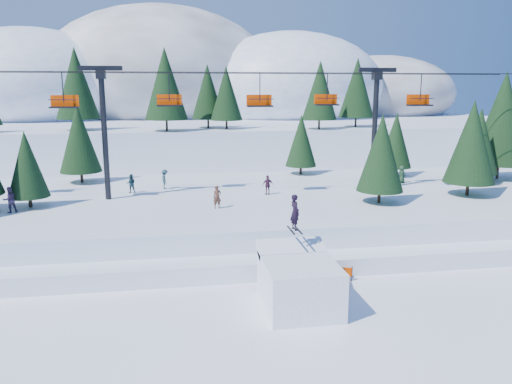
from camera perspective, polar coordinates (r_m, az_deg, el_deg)
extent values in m
plane|color=white|center=(24.92, 0.21, -14.71)|extent=(160.00, 160.00, 0.00)
cube|color=white|center=(41.36, -3.93, -2.06)|extent=(70.00, 22.00, 2.50)
cube|color=white|center=(32.02, -2.18, -7.50)|extent=(70.00, 6.00, 1.10)
cube|color=white|center=(90.44, -7.00, 6.53)|extent=(110.00, 60.00, 6.00)
ellipsoid|color=white|center=(97.09, -24.31, 10.94)|extent=(36.00, 32.40, 19.80)
ellipsoid|color=#605B59|center=(100.05, -10.93, 12.79)|extent=(44.00, 39.60, 26.40)
ellipsoid|color=white|center=(94.53, 4.02, 11.92)|extent=(34.00, 30.60, 19.72)
ellipsoid|color=#605B59|center=(106.51, 13.96, 10.89)|extent=(30.00, 27.00, 15.00)
cylinder|color=black|center=(62.24, -10.15, 7.51)|extent=(0.26, 0.26, 1.39)
cone|color=#19381A|center=(62.08, -10.32, 12.09)|extent=(5.17, 5.17, 8.55)
cylinder|color=black|center=(64.86, -3.38, 7.71)|extent=(0.26, 0.26, 1.11)
cone|color=#19381A|center=(64.70, -3.42, 11.21)|extent=(4.12, 4.12, 6.81)
cylinder|color=black|center=(64.88, 7.22, 7.68)|extent=(0.26, 0.26, 1.20)
cone|color=#19381A|center=(64.73, 7.31, 11.47)|extent=(4.46, 4.46, 7.37)
cylinder|color=black|center=(66.44, -19.56, 7.29)|extent=(0.26, 0.26, 1.41)
cone|color=#19381A|center=(66.30, -19.87, 11.63)|extent=(5.25, 5.25, 8.67)
cylinder|color=black|center=(69.63, 11.31, 7.85)|extent=(0.26, 0.26, 1.28)
cone|color=#19381A|center=(69.48, 11.47, 11.60)|extent=(4.74, 4.74, 7.84)
cylinder|color=black|center=(67.11, -5.48, 7.84)|extent=(0.26, 0.26, 1.15)
cone|color=#19381A|center=(66.96, -5.55, 11.35)|extent=(4.28, 4.28, 7.08)
cube|color=white|center=(26.10, 4.98, -10.50)|extent=(3.66, 4.52, 2.48)
cube|color=white|center=(27.42, 4.02, -6.50)|extent=(3.66, 1.58, 0.88)
imported|color=black|center=(26.53, 4.47, -2.32)|extent=(0.61, 0.79, 1.93)
cube|color=black|center=(26.74, 4.02, -4.37)|extent=(0.11, 1.65, 0.03)
cube|color=black|center=(26.83, 4.85, -4.33)|extent=(0.11, 1.65, 0.03)
cylinder|color=black|center=(40.51, -16.91, 6.15)|extent=(0.44, 0.44, 10.00)
cube|color=black|center=(40.37, -17.35, 13.36)|extent=(3.20, 0.35, 0.35)
cube|color=black|center=(40.36, -17.31, 12.72)|extent=(0.70, 0.70, 0.70)
cylinder|color=black|center=(43.50, 13.37, 6.69)|extent=(0.44, 0.44, 10.00)
cube|color=black|center=(43.38, 13.70, 13.41)|extent=(3.20, 0.35, 0.35)
cube|color=black|center=(43.36, 13.67, 12.81)|extent=(0.70, 0.70, 0.70)
cylinder|color=black|center=(39.24, -1.00, 13.50)|extent=(46.00, 0.06, 0.06)
cylinder|color=black|center=(41.61, -1.49, 13.40)|extent=(46.00, 0.06, 0.06)
cylinder|color=black|center=(39.59, -21.23, 11.12)|extent=(0.08, 0.08, 2.20)
cube|color=black|center=(39.61, -21.07, 9.02)|extent=(2.00, 0.75, 0.12)
cube|color=#E63D00|center=(39.97, -21.01, 9.69)|extent=(2.00, 0.10, 0.85)
cylinder|color=black|center=(39.25, -21.24, 9.80)|extent=(2.00, 0.06, 0.06)
cylinder|color=black|center=(41.20, -9.92, 11.72)|extent=(0.08, 0.08, 2.20)
cube|color=black|center=(41.22, -9.85, 9.70)|extent=(2.00, 0.75, 0.12)
cube|color=#E63D00|center=(41.59, -9.87, 10.34)|extent=(2.00, 0.10, 0.85)
cylinder|color=black|center=(40.86, -9.88, 10.46)|extent=(2.00, 0.06, 0.06)
cylinder|color=black|center=(39.37, 0.45, 11.89)|extent=(0.08, 0.08, 2.20)
cube|color=black|center=(39.40, 0.45, 9.78)|extent=(2.00, 0.75, 0.12)
cube|color=#E63D00|center=(39.76, 0.35, 10.45)|extent=(2.00, 0.10, 0.85)
cylinder|color=black|center=(39.04, 0.54, 10.57)|extent=(2.00, 0.06, 0.06)
cylinder|color=black|center=(43.16, 8.15, 11.77)|extent=(0.08, 0.08, 2.20)
cube|color=black|center=(43.18, 8.09, 9.84)|extent=(2.00, 0.75, 0.12)
cube|color=#E63D00|center=(43.53, 7.96, 10.45)|extent=(2.00, 0.10, 0.85)
cylinder|color=black|center=(42.83, 8.25, 10.56)|extent=(2.00, 0.06, 0.06)
cylinder|color=black|center=(43.67, 18.33, 11.30)|extent=(0.08, 0.08, 2.20)
cube|color=black|center=(43.69, 18.21, 9.40)|extent=(2.00, 0.75, 0.12)
cube|color=#E63D00|center=(44.01, 18.02, 10.01)|extent=(2.00, 0.10, 0.85)
cylinder|color=black|center=(43.36, 18.47, 10.10)|extent=(2.00, 0.06, 0.06)
cylinder|color=black|center=(44.33, 23.01, 0.33)|extent=(0.26, 0.26, 1.08)
cone|color=#19381A|center=(43.80, 23.42, 5.30)|extent=(4.02, 4.02, 6.65)
cylinder|color=black|center=(50.31, 23.82, 1.46)|extent=(0.26, 0.26, 0.97)
cone|color=#19381A|center=(49.87, 24.15, 5.36)|extent=(3.59, 3.59, 5.93)
cylinder|color=black|center=(53.89, 25.88, 2.16)|extent=(0.26, 0.26, 1.44)
cone|color=#19381A|center=(53.38, 26.37, 7.58)|extent=(5.33, 5.33, 8.82)
cylinder|color=black|center=(51.83, 15.48, 2.26)|extent=(0.26, 0.26, 0.88)
cone|color=#19381A|center=(51.43, 15.67, 5.72)|extent=(3.27, 3.27, 5.40)
cylinder|color=black|center=(49.19, -19.29, 1.62)|extent=(0.26, 0.26, 1.01)
cone|color=#19381A|center=(48.72, -19.58, 5.81)|extent=(3.77, 3.77, 6.23)
cylinder|color=black|center=(51.25, 5.13, 2.52)|extent=(0.26, 0.26, 0.85)
cone|color=#19381A|center=(50.85, 5.19, 5.89)|extent=(3.15, 3.15, 5.21)
cylinder|color=black|center=(40.39, -24.40, -1.04)|extent=(0.26, 0.26, 0.79)
cone|color=#19381A|center=(39.91, -24.74, 2.92)|extent=(2.94, 2.94, 4.85)
cylinder|color=black|center=(39.34, 13.88, -0.52)|extent=(0.26, 0.26, 0.95)
cone|color=#19381A|center=(38.78, 14.12, 4.37)|extent=(3.52, 3.52, 5.82)
imported|color=#253F47|center=(44.12, -10.38, 1.44)|extent=(0.65, 1.11, 1.71)
imported|color=#452136|center=(41.05, 1.35, 0.81)|extent=(1.01, 0.57, 1.62)
imported|color=#1F3A22|center=(48.05, 16.32, 1.95)|extent=(0.91, 0.72, 1.63)
imported|color=#553021|center=(36.44, -4.46, -0.59)|extent=(0.67, 0.49, 1.68)
imported|color=#3E2C48|center=(39.15, -26.33, -0.80)|extent=(1.14, 1.09, 1.85)
imported|color=#1E3A41|center=(43.14, -14.10, 0.96)|extent=(1.06, 0.65, 1.58)
cylinder|color=black|center=(30.04, 5.51, -9.07)|extent=(0.06, 0.06, 0.90)
cylinder|color=black|center=(30.14, 10.91, -9.17)|extent=(0.06, 0.06, 0.90)
cube|color=#E63D00|center=(30.02, 8.22, -8.95)|extent=(2.70, 0.80, 0.55)
cylinder|color=black|center=(31.74, 10.52, -8.07)|extent=(0.06, 0.06, 0.90)
cylinder|color=black|center=(32.85, 15.10, -7.60)|extent=(0.06, 0.06, 0.90)
cube|color=#E63D00|center=(32.23, 12.86, -7.67)|extent=(2.80, 0.14, 0.55)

